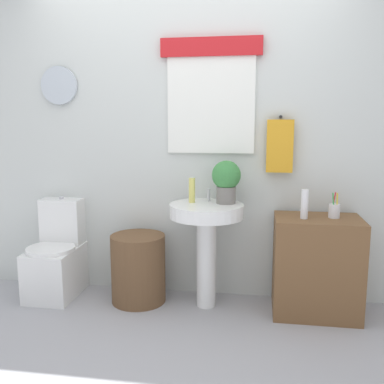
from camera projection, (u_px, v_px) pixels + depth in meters
The scene contains 11 objects.
ground_plane at pixel (158, 363), 2.53m from camera, with size 8.00×8.00×0.00m, color #A3A3A8.
back_wall at pixel (189, 135), 3.44m from camera, with size 4.40×0.18×2.60m.
toilet at pixel (57, 259), 3.51m from camera, with size 0.38×0.51×0.80m.
laundry_hamper at pixel (138, 268), 3.37m from camera, with size 0.43×0.43×0.54m, color brown.
pedestal_sink at pixel (207, 228), 3.23m from camera, with size 0.56×0.56×0.80m.
faucet at pixel (209, 195), 3.31m from camera, with size 0.03×0.03×0.10m, color silver.
wooden_cabinet at pixel (316, 266), 3.15m from camera, with size 0.62×0.44×0.73m, color brown.
soap_bottle at pixel (192, 190), 3.25m from camera, with size 0.05×0.05×0.19m, color #DBD166.
potted_plant at pixel (226, 179), 3.21m from camera, with size 0.22×0.22×0.32m.
lotion_bottle at pixel (304, 204), 3.05m from camera, with size 0.05×0.05×0.21m, color white.
toothbrush_cup at pixel (334, 211), 3.08m from camera, with size 0.08×0.08×0.19m.
Camera 1 is at (0.57, -2.27, 1.42)m, focal length 39.94 mm.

